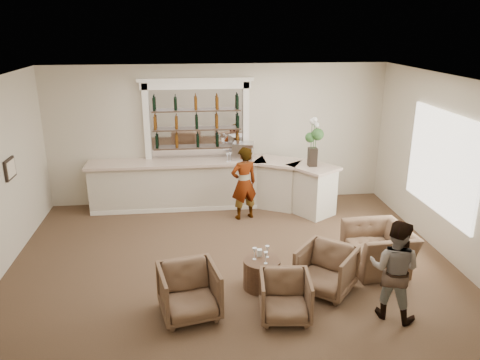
% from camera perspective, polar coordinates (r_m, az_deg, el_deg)
% --- Properties ---
extents(ground, '(8.00, 8.00, 0.00)m').
position_cam_1_polar(ground, '(8.50, -0.86, -10.83)').
color(ground, brown).
rests_on(ground, ground).
extents(room_shell, '(8.04, 7.02, 3.32)m').
position_cam_1_polar(room_shell, '(8.33, -0.30, 5.87)').
color(room_shell, beige).
rests_on(room_shell, ground).
extents(bar_counter, '(5.72, 1.80, 1.14)m').
position_cam_1_polar(bar_counter, '(10.98, -3.25, -0.57)').
color(bar_counter, beige).
rests_on(bar_counter, ground).
extents(back_bar_alcove, '(2.64, 0.25, 3.00)m').
position_cam_1_polar(back_bar_alcove, '(10.99, -5.28, 7.28)').
color(back_bar_alcove, white).
rests_on(back_bar_alcove, ground).
extents(cocktail_table, '(0.61, 0.61, 0.50)m').
position_cam_1_polar(cocktail_table, '(7.88, 2.66, -11.31)').
color(cocktail_table, '#4F3522').
rests_on(cocktail_table, ground).
extents(sommelier, '(0.69, 0.55, 1.65)m').
position_cam_1_polar(sommelier, '(10.29, 0.48, -0.40)').
color(sommelier, gray).
rests_on(sommelier, ground).
extents(guest, '(0.95, 0.92, 1.54)m').
position_cam_1_polar(guest, '(7.28, 18.29, -10.33)').
color(guest, gray).
rests_on(guest, ground).
extents(armchair_left, '(1.00, 1.02, 0.79)m').
position_cam_1_polar(armchair_left, '(7.17, -6.21, -13.37)').
color(armchair_left, brown).
rests_on(armchair_left, ground).
extents(armchair_center, '(0.81, 0.82, 0.69)m').
position_cam_1_polar(armchair_center, '(7.13, 5.51, -14.01)').
color(armchair_center, brown).
rests_on(armchair_center, ground).
extents(armchair_right, '(1.17, 1.18, 0.77)m').
position_cam_1_polar(armchair_right, '(7.83, 10.43, -10.71)').
color(armchair_right, brown).
rests_on(armchair_right, ground).
extents(armchair_far, '(1.10, 1.23, 0.76)m').
position_cam_1_polar(armchair_far, '(8.75, 16.54, -7.96)').
color(armchair_far, brown).
rests_on(armchair_far, ground).
extents(espresso_machine, '(0.55, 0.50, 0.40)m').
position_cam_1_polar(espresso_machine, '(10.89, 0.38, 3.53)').
color(espresso_machine, silver).
rests_on(espresso_machine, bar_counter).
extents(flower_vase, '(0.29, 0.29, 1.10)m').
position_cam_1_polar(flower_vase, '(10.42, 8.94, 4.97)').
color(flower_vase, black).
rests_on(flower_vase, bar_counter).
extents(wine_glass_bar_left, '(0.07, 0.07, 0.21)m').
position_cam_1_polar(wine_glass_bar_left, '(10.73, -1.54, 2.76)').
color(wine_glass_bar_left, white).
rests_on(wine_glass_bar_left, bar_counter).
extents(wine_glass_bar_right, '(0.07, 0.07, 0.21)m').
position_cam_1_polar(wine_glass_bar_right, '(10.80, -1.20, 2.86)').
color(wine_glass_bar_right, white).
rests_on(wine_glass_bar_right, bar_counter).
extents(wine_glass_tbl_a, '(0.07, 0.07, 0.21)m').
position_cam_1_polar(wine_glass_tbl_a, '(7.72, 1.77, -8.97)').
color(wine_glass_tbl_a, white).
rests_on(wine_glass_tbl_a, cocktail_table).
extents(wine_glass_tbl_b, '(0.07, 0.07, 0.21)m').
position_cam_1_polar(wine_glass_tbl_b, '(7.79, 3.34, -8.71)').
color(wine_glass_tbl_b, white).
rests_on(wine_glass_tbl_b, cocktail_table).
extents(wine_glass_tbl_c, '(0.07, 0.07, 0.21)m').
position_cam_1_polar(wine_glass_tbl_c, '(7.60, 3.16, -9.45)').
color(wine_glass_tbl_c, white).
rests_on(wine_glass_tbl_c, cocktail_table).
extents(napkin_holder, '(0.08, 0.08, 0.12)m').
position_cam_1_polar(napkin_holder, '(7.85, 2.39, -8.85)').
color(napkin_holder, silver).
rests_on(napkin_holder, cocktail_table).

